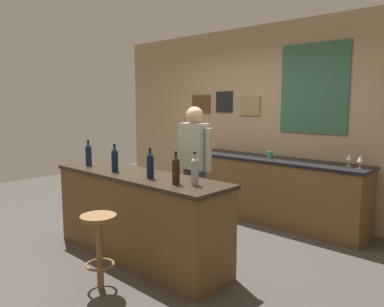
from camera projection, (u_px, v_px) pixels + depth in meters
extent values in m
plane|color=#423D38|center=(165.00, 246.00, 4.39)|extent=(10.00, 10.00, 0.00)
cube|color=tan|center=(262.00, 120.00, 5.67)|extent=(6.00, 0.06, 2.80)
cube|color=brown|center=(201.00, 104.00, 6.41)|extent=(0.39, 0.02, 0.30)
cube|color=black|center=(224.00, 102.00, 6.07)|extent=(0.32, 0.02, 0.34)
cube|color=#997F4C|center=(250.00, 106.00, 5.74)|extent=(0.36, 0.02, 0.29)
cube|color=#38664C|center=(314.00, 89.00, 5.03)|extent=(0.96, 0.02, 1.20)
cube|color=brown|center=(138.00, 217.00, 4.03)|extent=(2.21, 0.57, 0.88)
cube|color=#2D2319|center=(137.00, 175.00, 3.97)|extent=(2.26, 0.60, 0.04)
cube|color=brown|center=(270.00, 191.00, 5.26)|extent=(2.62, 0.53, 0.86)
cube|color=black|center=(271.00, 160.00, 5.19)|extent=(2.67, 0.56, 0.04)
cylinder|color=#384766|center=(201.00, 204.00, 4.58)|extent=(0.13, 0.13, 0.86)
cylinder|color=#384766|center=(189.00, 201.00, 4.72)|extent=(0.13, 0.13, 0.86)
cube|color=#9EA38E|center=(195.00, 146.00, 4.55)|extent=(0.36, 0.20, 0.56)
sphere|color=tan|center=(195.00, 115.00, 4.50)|extent=(0.21, 0.21, 0.21)
cylinder|color=#9EA38E|center=(208.00, 150.00, 4.41)|extent=(0.08, 0.08, 0.52)
cylinder|color=#9EA38E|center=(182.00, 147.00, 4.70)|extent=(0.08, 0.08, 0.52)
cylinder|color=brown|center=(100.00, 254.00, 3.36)|extent=(0.06, 0.06, 0.65)
torus|color=brown|center=(100.00, 265.00, 3.37)|extent=(0.26, 0.26, 0.02)
cylinder|color=brown|center=(98.00, 217.00, 3.31)|extent=(0.32, 0.32, 0.03)
cylinder|color=black|center=(89.00, 157.00, 4.47)|extent=(0.07, 0.07, 0.20)
sphere|color=black|center=(88.00, 148.00, 4.45)|extent=(0.07, 0.07, 0.07)
cylinder|color=black|center=(88.00, 145.00, 4.45)|extent=(0.03, 0.03, 0.09)
cylinder|color=black|center=(88.00, 141.00, 4.44)|extent=(0.03, 0.03, 0.02)
cylinder|color=black|center=(115.00, 163.00, 4.07)|extent=(0.07, 0.07, 0.20)
sphere|color=black|center=(115.00, 152.00, 4.05)|extent=(0.07, 0.07, 0.07)
cylinder|color=black|center=(114.00, 149.00, 4.05)|extent=(0.03, 0.03, 0.09)
cylinder|color=black|center=(114.00, 145.00, 4.04)|extent=(0.03, 0.03, 0.02)
cylinder|color=black|center=(150.00, 168.00, 3.72)|extent=(0.07, 0.07, 0.20)
sphere|color=black|center=(150.00, 157.00, 3.70)|extent=(0.07, 0.07, 0.07)
cylinder|color=black|center=(150.00, 154.00, 3.70)|extent=(0.03, 0.03, 0.09)
cylinder|color=black|center=(150.00, 149.00, 3.69)|extent=(0.03, 0.03, 0.02)
cylinder|color=black|center=(176.00, 173.00, 3.46)|extent=(0.07, 0.07, 0.20)
sphere|color=black|center=(176.00, 161.00, 3.44)|extent=(0.07, 0.07, 0.07)
cylinder|color=black|center=(176.00, 158.00, 3.44)|extent=(0.03, 0.03, 0.09)
cylinder|color=black|center=(176.00, 152.00, 3.43)|extent=(0.03, 0.03, 0.02)
cylinder|color=#999E99|center=(195.00, 174.00, 3.42)|extent=(0.07, 0.07, 0.20)
sphere|color=#999E99|center=(195.00, 162.00, 3.40)|extent=(0.07, 0.07, 0.07)
cylinder|color=#999E99|center=(195.00, 159.00, 3.40)|extent=(0.03, 0.03, 0.09)
cylinder|color=black|center=(195.00, 153.00, 3.39)|extent=(0.03, 0.03, 0.02)
cylinder|color=silver|center=(349.00, 166.00, 4.53)|extent=(0.06, 0.06, 0.00)
cylinder|color=silver|center=(349.00, 163.00, 4.52)|extent=(0.01, 0.01, 0.07)
cone|color=silver|center=(349.00, 157.00, 4.51)|extent=(0.07, 0.07, 0.08)
cylinder|color=silver|center=(360.00, 168.00, 4.39)|extent=(0.06, 0.06, 0.00)
cylinder|color=silver|center=(360.00, 165.00, 4.38)|extent=(0.01, 0.01, 0.07)
cone|color=silver|center=(360.00, 159.00, 4.37)|extent=(0.07, 0.07, 0.08)
cylinder|color=#338C4C|center=(270.00, 155.00, 5.19)|extent=(0.08, 0.08, 0.09)
torus|color=#338C4C|center=(274.00, 155.00, 5.15)|extent=(0.06, 0.01, 0.06)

